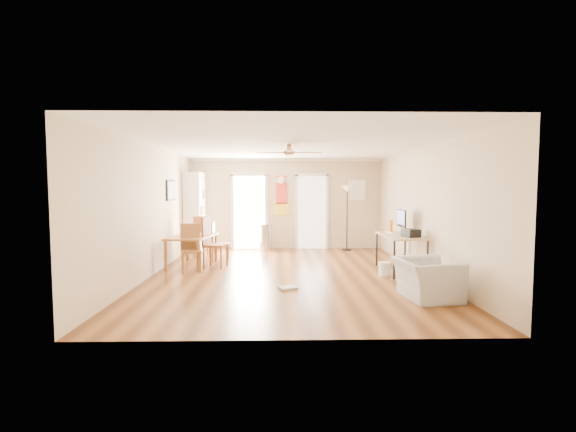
{
  "coord_description": "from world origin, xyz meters",
  "views": [
    {
      "loc": [
        -0.19,
        -7.97,
        1.75
      ],
      "look_at": [
        0.0,
        0.6,
        1.15
      ],
      "focal_mm": 24.82,
      "sensor_mm": 36.0,
      "label": 1
    }
  ],
  "objects_px": {
    "torchiere_lamp": "(347,218)",
    "computer_desk": "(400,253)",
    "dining_chair_right_a": "(221,242)",
    "wastebasket_a": "(385,269)",
    "trash_can": "(266,237)",
    "printer": "(411,233)",
    "dining_chair_near": "(191,248)",
    "dining_chair_right_b": "(216,242)",
    "armchair": "(427,279)",
    "bookshelf": "(195,212)",
    "dining_chair_far": "(201,236)",
    "dining_table": "(192,251)"
  },
  "relations": [
    {
      "from": "trash_can",
      "to": "computer_desk",
      "type": "relative_size",
      "value": 0.52
    },
    {
      "from": "dining_chair_right_a",
      "to": "dining_chair_right_b",
      "type": "height_order",
      "value": "dining_chair_right_b"
    },
    {
      "from": "dining_table",
      "to": "bookshelf",
      "type": "bearing_deg",
      "value": 99.86
    },
    {
      "from": "trash_can",
      "to": "wastebasket_a",
      "type": "distance_m",
      "value": 4.18
    },
    {
      "from": "dining_chair_right_a",
      "to": "armchair",
      "type": "distance_m",
      "value": 5.03
    },
    {
      "from": "dining_chair_right_a",
      "to": "dining_chair_near",
      "type": "height_order",
      "value": "dining_chair_near"
    },
    {
      "from": "dining_chair_far",
      "to": "computer_desk",
      "type": "xyz_separation_m",
      "value": [
        4.53,
        -2.0,
        -0.13
      ]
    },
    {
      "from": "trash_can",
      "to": "printer",
      "type": "xyz_separation_m",
      "value": [
        3.03,
        -3.32,
        0.48
      ]
    },
    {
      "from": "dining_chair_right_b",
      "to": "dining_chair_far",
      "type": "bearing_deg",
      "value": 34.97
    },
    {
      "from": "dining_chair_right_a",
      "to": "dining_chair_near",
      "type": "bearing_deg",
      "value": 159.99
    },
    {
      "from": "dining_chair_right_b",
      "to": "armchair",
      "type": "height_order",
      "value": "dining_chair_right_b"
    },
    {
      "from": "dining_chair_near",
      "to": "torchiere_lamp",
      "type": "relative_size",
      "value": 0.55
    },
    {
      "from": "dining_chair_right_a",
      "to": "printer",
      "type": "distance_m",
      "value": 4.39
    },
    {
      "from": "bookshelf",
      "to": "armchair",
      "type": "distance_m",
      "value": 6.77
    },
    {
      "from": "dining_chair_right_b",
      "to": "computer_desk",
      "type": "bearing_deg",
      "value": -85.77
    },
    {
      "from": "dining_table",
      "to": "computer_desk",
      "type": "relative_size",
      "value": 0.95
    },
    {
      "from": "dining_chair_far",
      "to": "dining_chair_right_b",
      "type": "bearing_deg",
      "value": 95.22
    },
    {
      "from": "dining_chair_far",
      "to": "armchair",
      "type": "distance_m",
      "value": 5.93
    },
    {
      "from": "torchiere_lamp",
      "to": "armchair",
      "type": "distance_m",
      "value": 5.04
    },
    {
      "from": "dining_chair_far",
      "to": "trash_can",
      "type": "xyz_separation_m",
      "value": [
        1.62,
        0.99,
        -0.15
      ]
    },
    {
      "from": "dining_table",
      "to": "trash_can",
      "type": "distance_m",
      "value": 2.75
    },
    {
      "from": "dining_table",
      "to": "wastebasket_a",
      "type": "distance_m",
      "value": 4.22
    },
    {
      "from": "dining_chair_right_a",
      "to": "torchiere_lamp",
      "type": "bearing_deg",
      "value": -63.98
    },
    {
      "from": "dining_chair_right_b",
      "to": "trash_can",
      "type": "relative_size",
      "value": 1.49
    },
    {
      "from": "torchiere_lamp",
      "to": "armchair",
      "type": "height_order",
      "value": "torchiere_lamp"
    },
    {
      "from": "wastebasket_a",
      "to": "bookshelf",
      "type": "bearing_deg",
      "value": 144.49
    },
    {
      "from": "trash_can",
      "to": "bookshelf",
      "type": "bearing_deg",
      "value": -174.79
    },
    {
      "from": "dining_chair_right_b",
      "to": "dining_chair_near",
      "type": "xyz_separation_m",
      "value": [
        -0.43,
        -0.47,
        -0.06
      ]
    },
    {
      "from": "armchair",
      "to": "trash_can",
      "type": "bearing_deg",
      "value": 22.49
    },
    {
      "from": "torchiere_lamp",
      "to": "printer",
      "type": "bearing_deg",
      "value": -77.54
    },
    {
      "from": "dining_chair_right_a",
      "to": "wastebasket_a",
      "type": "bearing_deg",
      "value": -115.55
    },
    {
      "from": "printer",
      "to": "armchair",
      "type": "bearing_deg",
      "value": -115.39
    },
    {
      "from": "dining_chair_near",
      "to": "dining_chair_far",
      "type": "height_order",
      "value": "dining_chair_far"
    },
    {
      "from": "dining_chair_right_a",
      "to": "dining_chair_right_b",
      "type": "xyz_separation_m",
      "value": [
        0.0,
        -0.74,
        0.09
      ]
    },
    {
      "from": "computer_desk",
      "to": "armchair",
      "type": "xyz_separation_m",
      "value": [
        -0.19,
        -2.03,
        -0.08
      ]
    },
    {
      "from": "wastebasket_a",
      "to": "dining_chair_near",
      "type": "bearing_deg",
      "value": 173.49
    },
    {
      "from": "trash_can",
      "to": "armchair",
      "type": "height_order",
      "value": "trash_can"
    },
    {
      "from": "computer_desk",
      "to": "armchair",
      "type": "relative_size",
      "value": 1.51
    },
    {
      "from": "computer_desk",
      "to": "printer",
      "type": "bearing_deg",
      "value": -71.32
    },
    {
      "from": "dining_chair_near",
      "to": "dining_chair_right_a",
      "type": "bearing_deg",
      "value": 55.12
    },
    {
      "from": "dining_chair_right_a",
      "to": "dining_chair_far",
      "type": "bearing_deg",
      "value": 40.56
    },
    {
      "from": "dining_chair_far",
      "to": "printer",
      "type": "height_order",
      "value": "dining_chair_far"
    },
    {
      "from": "printer",
      "to": "wastebasket_a",
      "type": "height_order",
      "value": "printer"
    },
    {
      "from": "bookshelf",
      "to": "dining_chair_right_a",
      "type": "relative_size",
      "value": 2.33
    },
    {
      "from": "torchiere_lamp",
      "to": "computer_desk",
      "type": "distance_m",
      "value": 3.06
    },
    {
      "from": "computer_desk",
      "to": "printer",
      "type": "height_order",
      "value": "printer"
    },
    {
      "from": "torchiere_lamp",
      "to": "wastebasket_a",
      "type": "relative_size",
      "value": 6.73
    },
    {
      "from": "dining_chair_right_a",
      "to": "dining_chair_far",
      "type": "xyz_separation_m",
      "value": [
        -0.59,
        0.69,
        0.05
      ]
    },
    {
      "from": "dining_chair_right_b",
      "to": "dining_chair_near",
      "type": "relative_size",
      "value": 1.12
    },
    {
      "from": "dining_chair_far",
      "to": "dining_table",
      "type": "bearing_deg",
      "value": 74.68
    }
  ]
}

